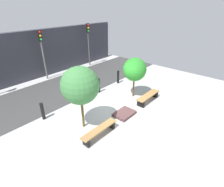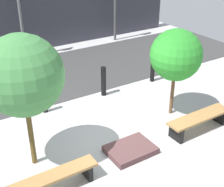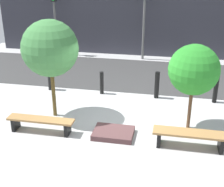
{
  "view_description": "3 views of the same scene",
  "coord_description": "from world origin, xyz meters",
  "px_view_note": "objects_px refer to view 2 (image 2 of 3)",
  "views": [
    {
      "loc": [
        -6.51,
        -5.53,
        5.53
      ],
      "look_at": [
        -0.27,
        -0.08,
        1.21
      ],
      "focal_mm": 28.0,
      "sensor_mm": 36.0,
      "label": 1
    },
    {
      "loc": [
        -3.73,
        -5.77,
        4.87
      ],
      "look_at": [
        -0.11,
        -0.08,
        1.39
      ],
      "focal_mm": 50.0,
      "sensor_mm": 36.0,
      "label": 2
    },
    {
      "loc": [
        1.5,
        -8.52,
        4.68
      ],
      "look_at": [
        -0.11,
        -0.44,
        1.19
      ],
      "focal_mm": 50.0,
      "sensor_mm": 36.0,
      "label": 3
    }
  ],
  "objects_px": {
    "bollard_left": "(44,99)",
    "planter_bed": "(130,150)",
    "bench_left": "(52,180)",
    "tree_behind_left_bench": "(22,76)",
    "bollard_right": "(153,68)",
    "tree_behind_right_bench": "(176,55)",
    "bench_right": "(199,120)",
    "bollard_center": "(104,81)"
  },
  "relations": [
    {
      "from": "tree_behind_left_bench",
      "to": "bollard_center",
      "type": "bearing_deg",
      "value": 33.34
    },
    {
      "from": "planter_bed",
      "to": "bollard_left",
      "type": "xyz_separation_m",
      "value": [
        -1.04,
        3.01,
        0.36
      ]
    },
    {
      "from": "tree_behind_left_bench",
      "to": "bollard_left",
      "type": "height_order",
      "value": "tree_behind_left_bench"
    },
    {
      "from": "bollard_right",
      "to": "bench_left",
      "type": "bearing_deg",
      "value": -148.6
    },
    {
      "from": "bench_left",
      "to": "planter_bed",
      "type": "xyz_separation_m",
      "value": [
        2.14,
        0.2,
        -0.24
      ]
    },
    {
      "from": "bench_right",
      "to": "bollard_center",
      "type": "xyz_separation_m",
      "value": [
        -1.1,
        3.21,
        0.16
      ]
    },
    {
      "from": "bench_left",
      "to": "bench_right",
      "type": "height_order",
      "value": "bench_right"
    },
    {
      "from": "planter_bed",
      "to": "tree_behind_left_bench",
      "type": "bearing_deg",
      "value": 156.78
    },
    {
      "from": "bollard_left",
      "to": "planter_bed",
      "type": "bearing_deg",
      "value": -70.95
    },
    {
      "from": "bench_left",
      "to": "bollard_center",
      "type": "distance_m",
      "value": 4.53
    },
    {
      "from": "bench_left",
      "to": "bollard_center",
      "type": "bearing_deg",
      "value": 45.13
    },
    {
      "from": "tree_behind_left_bench",
      "to": "tree_behind_right_bench",
      "type": "xyz_separation_m",
      "value": [
        4.29,
        -0.0,
        -0.4
      ]
    },
    {
      "from": "bollard_left",
      "to": "bollard_right",
      "type": "distance_m",
      "value": 4.16
    },
    {
      "from": "tree_behind_left_bench",
      "to": "bollard_center",
      "type": "distance_m",
      "value": 4.2
    },
    {
      "from": "bench_left",
      "to": "bollard_right",
      "type": "xyz_separation_m",
      "value": [
        5.27,
        3.21,
        0.17
      ]
    },
    {
      "from": "bench_right",
      "to": "planter_bed",
      "type": "relative_size",
      "value": 1.72
    },
    {
      "from": "bench_right",
      "to": "bollard_center",
      "type": "height_order",
      "value": "bollard_center"
    },
    {
      "from": "bench_left",
      "to": "tree_behind_right_bench",
      "type": "relative_size",
      "value": 0.77
    },
    {
      "from": "planter_bed",
      "to": "bollard_center",
      "type": "distance_m",
      "value": 3.22
    },
    {
      "from": "tree_behind_right_bench",
      "to": "bollard_right",
      "type": "bearing_deg",
      "value": 64.95
    },
    {
      "from": "tree_behind_left_bench",
      "to": "tree_behind_right_bench",
      "type": "bearing_deg",
      "value": -0.0
    },
    {
      "from": "bench_right",
      "to": "bollard_right",
      "type": "relative_size",
      "value": 2.0
    },
    {
      "from": "bollard_center",
      "to": "bollard_right",
      "type": "xyz_separation_m",
      "value": [
        2.08,
        0.0,
        -0.01
      ]
    },
    {
      "from": "bench_left",
      "to": "bollard_left",
      "type": "distance_m",
      "value": 3.4
    },
    {
      "from": "bench_left",
      "to": "tree_behind_left_bench",
      "type": "bearing_deg",
      "value": 89.86
    },
    {
      "from": "bollard_left",
      "to": "bollard_center",
      "type": "distance_m",
      "value": 2.08
    },
    {
      "from": "tree_behind_left_bench",
      "to": "bench_left",
      "type": "bearing_deg",
      "value": -90.0
    },
    {
      "from": "tree_behind_left_bench",
      "to": "tree_behind_right_bench",
      "type": "height_order",
      "value": "tree_behind_left_bench"
    },
    {
      "from": "bench_right",
      "to": "tree_behind_left_bench",
      "type": "height_order",
      "value": "tree_behind_left_bench"
    },
    {
      "from": "tree_behind_left_bench",
      "to": "bollard_right",
      "type": "distance_m",
      "value": 5.93
    },
    {
      "from": "bench_right",
      "to": "bollard_right",
      "type": "xyz_separation_m",
      "value": [
        0.98,
        3.21,
        0.16
      ]
    },
    {
      "from": "bench_left",
      "to": "bollard_left",
      "type": "relative_size",
      "value": 2.3
    },
    {
      "from": "bollard_right",
      "to": "bollard_left",
      "type": "bearing_deg",
      "value": 180.0
    },
    {
      "from": "tree_behind_left_bench",
      "to": "bollard_right",
      "type": "xyz_separation_m",
      "value": [
        5.27,
        2.09,
        -1.76
      ]
    },
    {
      "from": "bench_right",
      "to": "tree_behind_right_bench",
      "type": "xyz_separation_m",
      "value": [
        -0.0,
        1.12,
        1.51
      ]
    },
    {
      "from": "bench_right",
      "to": "bollard_left",
      "type": "xyz_separation_m",
      "value": [
        -3.18,
        3.21,
        0.09
      ]
    },
    {
      "from": "bench_left",
      "to": "bollard_center",
      "type": "xyz_separation_m",
      "value": [
        3.18,
        3.21,
        0.18
      ]
    },
    {
      "from": "planter_bed",
      "to": "bollard_center",
      "type": "bearing_deg",
      "value": 70.95
    },
    {
      "from": "bench_left",
      "to": "planter_bed",
      "type": "distance_m",
      "value": 2.17
    },
    {
      "from": "bench_left",
      "to": "tree_behind_right_bench",
      "type": "xyz_separation_m",
      "value": [
        4.29,
        1.12,
        1.53
      ]
    },
    {
      "from": "tree_behind_right_bench",
      "to": "bollard_left",
      "type": "distance_m",
      "value": 4.07
    },
    {
      "from": "bench_right",
      "to": "tree_behind_right_bench",
      "type": "height_order",
      "value": "tree_behind_right_bench"
    }
  ]
}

